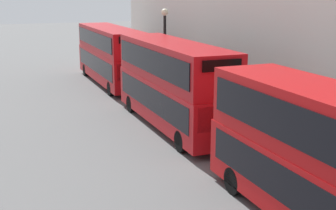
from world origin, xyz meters
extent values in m
cylinder|color=black|center=(0.48, 8.45, 0.50)|extent=(0.30, 1.00, 1.00)
cylinder|color=black|center=(2.73, 8.45, 0.50)|extent=(0.30, 1.00, 1.00)
cube|color=#A80F14|center=(1.60, 17.06, 1.44)|extent=(2.55, 10.82, 2.17)
cube|color=#A80F14|center=(1.60, 17.06, 3.52)|extent=(2.50, 10.60, 1.99)
cube|color=black|center=(1.60, 17.06, 1.70)|extent=(2.59, 9.95, 1.22)
cube|color=black|center=(1.60, 17.06, 3.62)|extent=(2.59, 9.95, 1.20)
cube|color=black|center=(1.60, 11.68, 1.87)|extent=(2.17, 0.06, 1.09)
cube|color=black|center=(1.60, 11.68, 4.12)|extent=(1.78, 0.06, 0.48)
cylinder|color=black|center=(0.48, 13.25, 0.50)|extent=(0.30, 1.00, 1.00)
cylinder|color=black|center=(2.73, 13.25, 0.50)|extent=(0.30, 1.00, 1.00)
cylinder|color=black|center=(0.48, 20.87, 0.50)|extent=(0.30, 1.00, 1.00)
cylinder|color=black|center=(2.73, 20.87, 0.50)|extent=(0.30, 1.00, 1.00)
cube|color=#A80F14|center=(1.60, 29.69, 1.43)|extent=(2.55, 11.45, 2.17)
cube|color=#A80F14|center=(1.60, 29.69, 3.43)|extent=(2.50, 11.22, 1.82)
cube|color=black|center=(1.60, 29.69, 1.69)|extent=(2.59, 10.53, 1.21)
cube|color=black|center=(1.60, 29.69, 3.52)|extent=(2.59, 10.53, 1.09)
cube|color=black|center=(1.60, 23.99, 1.87)|extent=(2.17, 0.06, 1.08)
cube|color=black|center=(1.60, 23.99, 3.97)|extent=(1.78, 0.06, 0.44)
cylinder|color=black|center=(0.48, 25.56, 0.50)|extent=(0.30, 1.00, 1.00)
cylinder|color=black|center=(2.73, 25.56, 0.50)|extent=(0.30, 1.00, 1.00)
cylinder|color=black|center=(0.48, 33.81, 0.50)|extent=(0.30, 1.00, 1.00)
cylinder|color=black|center=(2.73, 33.81, 0.50)|extent=(0.30, 1.00, 1.00)
cylinder|color=black|center=(3.41, 22.81, 2.76)|extent=(0.18, 0.18, 5.53)
sphere|color=beige|center=(3.41, 22.81, 5.75)|extent=(0.44, 0.44, 0.44)
camera|label=1|loc=(-7.45, -5.12, 7.15)|focal=50.00mm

